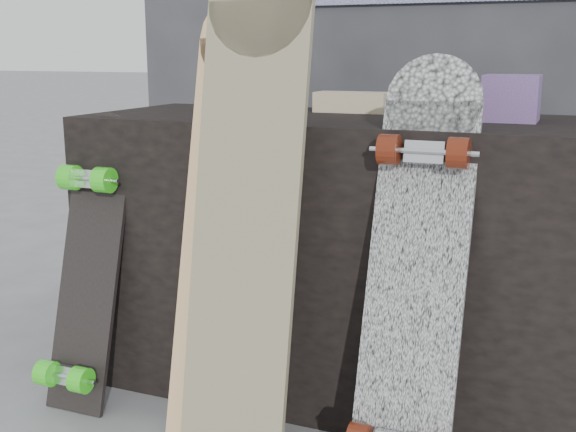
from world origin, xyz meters
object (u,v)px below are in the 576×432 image
at_px(skateboard_dark, 87,259).
at_px(longboard_cascadia, 416,267).
at_px(longboard_celtic, 248,192).
at_px(longboard_geisha, 232,205).
at_px(vendor_table, 365,257).

bearing_deg(skateboard_dark, longboard_cascadia, -0.79).
distance_m(longboard_celtic, longboard_cascadia, 0.43).
xyz_separation_m(longboard_celtic, longboard_cascadia, (0.40, 0.05, -0.15)).
relative_size(longboard_celtic, longboard_cascadia, 1.26).
relative_size(longboard_geisha, skateboard_dark, 1.40).
bearing_deg(skateboard_dark, longboard_celtic, -6.35).
bearing_deg(longboard_cascadia, longboard_celtic, -173.45).
bearing_deg(longboard_celtic, vendor_table, 67.97).
height_order(longboard_celtic, skateboard_dark, longboard_celtic).
xyz_separation_m(vendor_table, longboard_geisha, (-0.25, -0.35, 0.20)).
distance_m(longboard_geisha, longboard_cascadia, 0.49).
distance_m(longboard_geisha, skateboard_dark, 0.49).
distance_m(longboard_geisha, longboard_celtic, 0.12).
xyz_separation_m(vendor_table, skateboard_dark, (-0.70, -0.36, 0.01)).
xyz_separation_m(longboard_geisha, skateboard_dark, (-0.45, -0.01, -0.19)).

